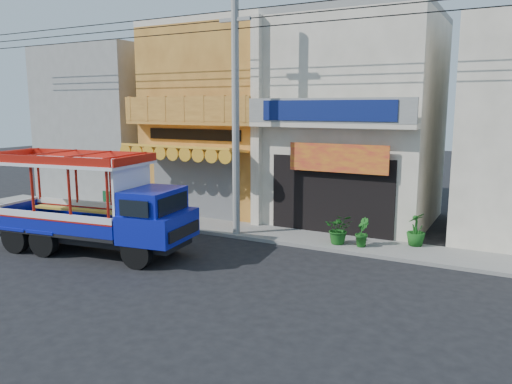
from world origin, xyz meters
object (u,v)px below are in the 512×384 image
at_px(green_sign, 108,203).
at_px(potted_plant_c, 416,229).
at_px(potted_plant_a, 339,229).
at_px(potted_plant_b, 362,232).
at_px(utility_pole, 239,96).
at_px(songthaew_truck, 103,207).

height_order(green_sign, potted_plant_c, potted_plant_c).
distance_m(green_sign, potted_plant_a, 10.63).
bearing_deg(potted_plant_b, potted_plant_c, -75.73).
relative_size(potted_plant_a, potted_plant_c, 0.93).
relative_size(utility_pole, green_sign, 30.69).
height_order(potted_plant_a, potted_plant_c, potted_plant_c).
bearing_deg(potted_plant_c, green_sign, -70.36).
height_order(utility_pole, potted_plant_b, utility_pole).
bearing_deg(potted_plant_a, potted_plant_c, 7.11).
bearing_deg(utility_pole, songthaew_truck, -125.36).
bearing_deg(green_sign, potted_plant_b, -0.67).
bearing_deg(potted_plant_a, green_sign, 162.83).
height_order(songthaew_truck, potted_plant_a, songthaew_truck).
bearing_deg(utility_pole, green_sign, 175.21).
relative_size(potted_plant_a, potted_plant_b, 1.08).
relative_size(utility_pole, potted_plant_c, 25.37).
xyz_separation_m(utility_pole, potted_plant_b, (4.37, 0.45, -4.44)).
xyz_separation_m(utility_pole, potted_plant_c, (5.94, 1.40, -4.36)).
bearing_deg(potted_plant_c, songthaew_truck, -42.62).
bearing_deg(potted_plant_a, songthaew_truck, -162.21).
relative_size(potted_plant_b, potted_plant_c, 0.86).
xyz_separation_m(green_sign, potted_plant_b, (11.37, -0.13, 0.09)).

